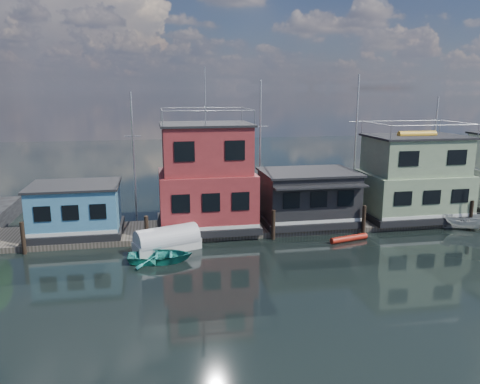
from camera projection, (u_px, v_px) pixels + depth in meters
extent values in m
plane|color=black|center=(384.00, 287.00, 25.93)|extent=(160.00, 160.00, 0.00)
cube|color=#595147|center=(313.00, 223.00, 37.41)|extent=(48.00, 5.00, 0.40)
cube|color=black|center=(78.00, 230.00, 34.11)|extent=(6.40, 4.90, 0.50)
cube|color=teal|center=(76.00, 207.00, 33.73)|extent=(6.00, 4.50, 3.00)
cube|color=black|center=(74.00, 185.00, 33.39)|extent=(6.30, 4.80, 0.16)
cube|color=black|center=(207.00, 223.00, 35.80)|extent=(7.40, 5.90, 0.50)
cube|color=maroon|center=(207.00, 196.00, 35.34)|extent=(7.00, 5.50, 3.74)
cube|color=maroon|center=(206.00, 149.00, 34.56)|extent=(6.30, 4.95, 3.46)
cube|color=black|center=(206.00, 124.00, 34.16)|extent=(6.65, 5.23, 0.16)
cylinder|color=silver|center=(205.00, 95.00, 33.71)|extent=(0.08, 0.08, 4.00)
cube|color=black|center=(307.00, 218.00, 37.22)|extent=(7.40, 5.40, 0.50)
cube|color=black|center=(308.00, 194.00, 36.80)|extent=(7.00, 5.00, 3.40)
cube|color=black|center=(309.00, 172.00, 36.41)|extent=(7.30, 5.30, 0.16)
cube|color=black|center=(321.00, 187.00, 33.85)|extent=(7.00, 1.20, 0.12)
cube|color=black|center=(411.00, 213.00, 38.82)|extent=(8.40, 5.90, 0.50)
cube|color=gray|center=(412.00, 191.00, 38.43)|extent=(8.00, 5.50, 3.12)
cube|color=gray|center=(415.00, 155.00, 37.77)|extent=(7.20, 4.95, 2.88)
cube|color=black|center=(417.00, 136.00, 37.44)|extent=(7.60, 5.23, 0.16)
cylinder|color=yellow|center=(417.00, 134.00, 37.41)|extent=(3.20, 0.56, 0.56)
cylinder|color=#2D2116|center=(23.00, 238.00, 30.79)|extent=(0.28, 0.28, 2.20)
cylinder|color=#2D2116|center=(147.00, 232.00, 32.21)|extent=(0.28, 0.28, 2.20)
cylinder|color=#2D2116|center=(273.00, 225.00, 33.81)|extent=(0.28, 0.28, 2.20)
cylinder|color=#2D2116|center=(364.00, 220.00, 35.06)|extent=(0.28, 0.28, 2.20)
cylinder|color=#2D2116|center=(471.00, 214.00, 36.65)|extent=(0.28, 0.28, 2.20)
cylinder|color=silver|center=(134.00, 155.00, 39.58)|extent=(0.16, 0.16, 10.50)
cylinder|color=silver|center=(133.00, 136.00, 39.24)|extent=(1.40, 0.06, 0.06)
cylinder|color=silver|center=(260.00, 146.00, 41.43)|extent=(0.16, 0.16, 11.50)
cylinder|color=silver|center=(260.00, 126.00, 41.05)|extent=(1.40, 0.06, 0.06)
cylinder|color=silver|center=(356.00, 141.00, 42.97)|extent=(0.16, 0.16, 12.00)
cylinder|color=silver|center=(357.00, 121.00, 42.58)|extent=(1.40, 0.06, 0.06)
cylinder|color=silver|center=(434.00, 150.00, 44.61)|extent=(0.16, 0.16, 10.00)
cylinder|color=silver|center=(435.00, 134.00, 44.28)|extent=(1.40, 0.06, 0.06)
cylinder|color=#AB1F12|center=(349.00, 238.00, 33.55)|extent=(3.02, 1.15, 0.44)
imported|color=teal|center=(160.00, 256.00, 29.51)|extent=(4.24, 3.16, 0.84)
cube|color=silver|center=(167.00, 245.00, 31.64)|extent=(4.73, 3.12, 0.74)
cylinder|color=silver|center=(167.00, 239.00, 31.55)|extent=(4.57, 3.15, 1.79)
imported|color=silver|center=(465.00, 221.00, 36.26)|extent=(3.90, 2.88, 1.42)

